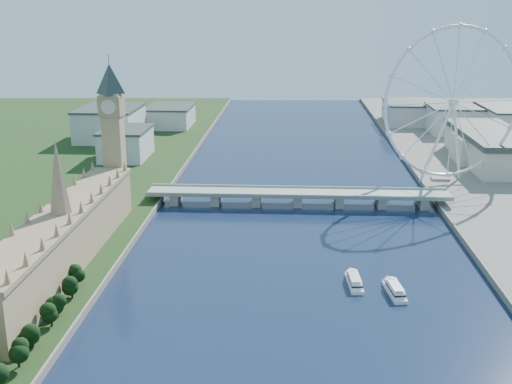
{
  "coord_description": "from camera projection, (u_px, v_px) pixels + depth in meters",
  "views": [
    {
      "loc": [
        -5.04,
        -150.51,
        138.95
      ],
      "look_at": [
        -25.59,
        210.0,
        34.92
      ],
      "focal_mm": 45.0,
      "sensor_mm": 36.0,
      "label": 1
    }
  ],
  "objects": [
    {
      "name": "westminster_bridge",
      "position": [
        298.0,
        196.0,
        468.56
      ],
      "size": [
        220.0,
        22.0,
        9.5
      ],
      "color": "gray",
      "rests_on": "ground"
    },
    {
      "name": "parliament_range",
      "position": [
        64.0,
        238.0,
        347.56
      ],
      "size": [
        24.0,
        200.0,
        70.0
      ],
      "color": "tan",
      "rests_on": "ground"
    },
    {
      "name": "tree_row",
      "position": [
        2.0,
        366.0,
        241.97
      ],
      "size": [
        7.86,
        183.86,
        19.5
      ],
      "color": "black",
      "rests_on": "ground"
    },
    {
      "name": "london_eye",
      "position": [
        453.0,
        103.0,
        497.98
      ],
      "size": [
        113.6,
        39.12,
        124.3
      ],
      "color": "silver",
      "rests_on": "ground"
    },
    {
      "name": "city_skyline",
      "position": [
        332.0,
        122.0,
        713.07
      ],
      "size": [
        505.0,
        280.0,
        32.0
      ],
      "color": "beige",
      "rests_on": "ground"
    },
    {
      "name": "tour_boat_far",
      "position": [
        395.0,
        294.0,
        322.91
      ],
      "size": [
        10.26,
        27.84,
        5.98
      ],
      "primitive_type": null,
      "rotation": [
        0.0,
        0.0,
        0.13
      ],
      "color": "silver",
      "rests_on": "ground"
    },
    {
      "name": "county_hall",
      "position": [
        489.0,
        166.0,
        585.55
      ],
      "size": [
        54.0,
        144.0,
        35.0
      ],
      "primitive_type": null,
      "color": "beige",
      "rests_on": "ground"
    },
    {
      "name": "tour_boat_near",
      "position": [
        354.0,
        285.0,
        333.33
      ],
      "size": [
        8.59,
        27.35,
        5.93
      ],
      "primitive_type": null,
      "rotation": [
        0.0,
        0.0,
        0.06
      ],
      "color": "white",
      "rests_on": "ground"
    },
    {
      "name": "big_ben",
      "position": [
        112.0,
        118.0,
        437.86
      ],
      "size": [
        20.02,
        20.02,
        110.0
      ],
      "color": "tan",
      "rests_on": "ground"
    }
  ]
}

